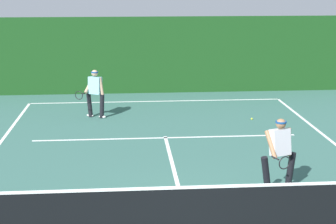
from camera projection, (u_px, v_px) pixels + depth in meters
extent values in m
cube|color=white|center=(156.00, 101.00, 20.71)|extent=(9.64, 0.10, 0.01)
cube|color=white|center=(166.00, 138.00, 15.99)|extent=(7.86, 0.10, 0.01)
cube|color=white|center=(175.00, 174.00, 13.03)|extent=(0.10, 6.40, 0.01)
cube|color=black|center=(191.00, 212.00, 9.83)|extent=(10.39, 0.02, 0.93)
cube|color=white|center=(191.00, 187.00, 9.71)|extent=(10.39, 0.03, 0.05)
cylinder|color=black|center=(290.00, 170.00, 12.10)|extent=(0.28, 0.22, 0.85)
cylinder|color=black|center=(266.00, 174.00, 11.84)|extent=(0.32, 0.24, 0.85)
ellipsoid|color=white|center=(289.00, 186.00, 12.19)|extent=(0.28, 0.19, 0.09)
ellipsoid|color=white|center=(265.00, 190.00, 11.94)|extent=(0.28, 0.19, 0.09)
cube|color=silver|center=(280.00, 142.00, 11.80)|extent=(0.51, 0.44, 0.61)
cylinder|color=#9E704C|center=(289.00, 142.00, 11.90)|extent=(0.16, 0.14, 0.64)
cylinder|color=#9E704C|center=(271.00, 145.00, 11.71)|extent=(0.24, 0.46, 0.58)
sphere|color=#9E704C|center=(281.00, 124.00, 11.70)|extent=(0.22, 0.22, 0.22)
cylinder|color=#19478C|center=(281.00, 122.00, 11.69)|extent=(0.31, 0.31, 0.04)
cylinder|color=black|center=(275.00, 158.00, 11.53)|extent=(0.12, 0.26, 0.03)
torus|color=black|center=(285.00, 163.00, 11.22)|extent=(0.29, 0.12, 0.29)
cylinder|color=black|center=(102.00, 106.00, 18.14)|extent=(0.24, 0.22, 0.83)
cylinder|color=black|center=(90.00, 105.00, 18.32)|extent=(0.26, 0.23, 0.84)
ellipsoid|color=white|center=(102.00, 117.00, 18.23)|extent=(0.28, 0.21, 0.09)
ellipsoid|color=white|center=(90.00, 115.00, 18.41)|extent=(0.28, 0.21, 0.09)
cube|color=#8CCCE0|center=(95.00, 85.00, 18.06)|extent=(0.50, 0.43, 0.59)
cylinder|color=tan|center=(101.00, 87.00, 17.98)|extent=(0.21, 0.17, 0.64)
cylinder|color=tan|center=(89.00, 86.00, 18.15)|extent=(0.34, 0.55, 0.46)
sphere|color=tan|center=(95.00, 73.00, 17.96)|extent=(0.22, 0.22, 0.22)
cylinder|color=#19478C|center=(95.00, 72.00, 17.95)|extent=(0.32, 0.32, 0.04)
cylinder|color=black|center=(84.00, 93.00, 18.00)|extent=(0.14, 0.25, 0.03)
torus|color=black|center=(79.00, 95.00, 17.69)|extent=(0.27, 0.15, 0.29)
sphere|color=#D1E033|center=(252.00, 119.00, 18.01)|extent=(0.07, 0.07, 0.07)
cube|color=#184418|center=(153.00, 55.00, 21.89)|extent=(18.00, 0.12, 3.13)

